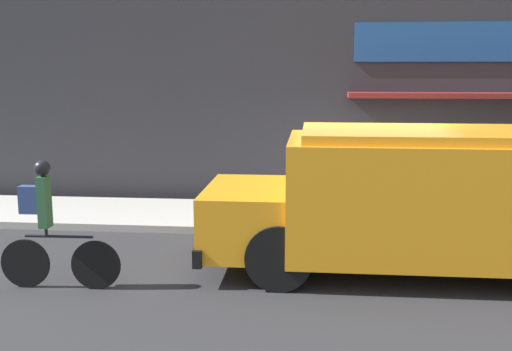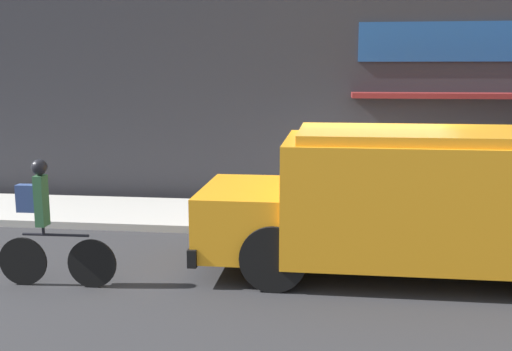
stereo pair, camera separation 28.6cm
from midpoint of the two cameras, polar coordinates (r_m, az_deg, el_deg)
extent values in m
plane|color=#2B2B2D|center=(10.42, 9.87, -5.95)|extent=(70.00, 70.00, 0.00)
cube|color=#ADAAA3|center=(11.49, 9.47, -4.10)|extent=(28.00, 2.25, 0.13)
cube|color=#2D2D33|center=(12.71, 9.35, 9.77)|extent=(16.41, 0.18, 5.64)
cube|color=#1E4C93|center=(12.95, 19.53, 11.92)|extent=(4.77, 0.05, 0.78)
cube|color=maroon|center=(12.61, 19.63, 7.20)|extent=(5.01, 0.74, 0.10)
cube|color=orange|center=(8.74, 17.52, -1.90)|extent=(4.63, 2.19, 1.60)
cube|color=orange|center=(8.70, -1.72, -3.91)|extent=(1.19, 2.00, 0.88)
cube|color=orange|center=(8.61, 17.82, 3.74)|extent=(4.26, 2.01, 0.13)
cube|color=black|center=(8.87, -5.28, -5.94)|extent=(0.13, 2.13, 0.24)
cube|color=red|center=(9.86, 8.73, 0.24)|extent=(0.03, 0.44, 0.44)
cylinder|color=black|center=(9.62, 2.02, -4.45)|extent=(0.88, 0.26, 0.88)
cylinder|color=black|center=(7.84, 1.13, -7.81)|extent=(0.88, 0.26, 0.88)
cylinder|color=black|center=(8.21, -15.98, -8.21)|extent=(0.66, 0.06, 0.65)
cylinder|color=black|center=(8.57, -22.01, -7.78)|extent=(0.66, 0.06, 0.65)
cylinder|color=black|center=(8.27, -19.21, -5.51)|extent=(0.90, 0.06, 0.04)
cylinder|color=black|center=(8.32, -20.29, -5.05)|extent=(0.04, 0.04, 0.12)
cube|color=#2D5B38|center=(8.24, -20.45, -2.39)|extent=(0.13, 0.20, 0.67)
sphere|color=black|center=(8.16, -20.64, 0.66)|extent=(0.21, 0.21, 0.21)
cube|color=navy|center=(8.31, -21.66, -2.15)|extent=(0.26, 0.15, 0.36)
camera|label=1|loc=(0.14, -90.82, -0.14)|focal=42.00mm
camera|label=2|loc=(0.14, 89.18, 0.14)|focal=42.00mm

